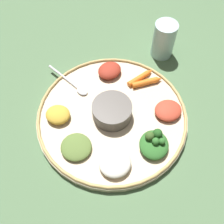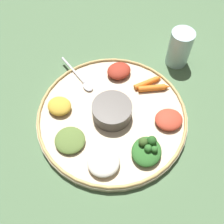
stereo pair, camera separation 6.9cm
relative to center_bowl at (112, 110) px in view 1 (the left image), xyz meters
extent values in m
plane|color=#4C6B47|center=(0.00, 0.00, -0.04)|extent=(2.40, 2.40, 0.00)
cylinder|color=#C6B293|center=(0.00, 0.00, -0.03)|extent=(0.39, 0.39, 0.02)
torus|color=tan|center=(0.00, 0.00, -0.02)|extent=(0.39, 0.39, 0.01)
cylinder|color=#4C4742|center=(0.00, 0.00, 0.00)|extent=(0.10, 0.10, 0.04)
cylinder|color=maroon|center=(0.00, 0.00, 0.02)|extent=(0.09, 0.09, 0.01)
ellipsoid|color=silver|center=(0.03, -0.11, -0.02)|extent=(0.03, 0.04, 0.01)
cylinder|color=silver|center=(0.05, -0.18, -0.02)|extent=(0.04, 0.11, 0.01)
ellipsoid|color=#2D6628|center=(-0.04, 0.13, -0.01)|extent=(0.10, 0.10, 0.03)
sphere|color=#385623|center=(-0.04, 0.11, 0.01)|extent=(0.02, 0.02, 0.02)
sphere|color=#2D6628|center=(-0.04, 0.13, 0.01)|extent=(0.02, 0.02, 0.02)
sphere|color=#2D6628|center=(-0.05, 0.14, 0.01)|extent=(0.02, 0.02, 0.02)
sphere|color=#23511E|center=(-0.06, 0.12, 0.01)|extent=(0.02, 0.02, 0.02)
cylinder|color=orange|center=(-0.13, -0.04, -0.01)|extent=(0.07, 0.03, 0.02)
cone|color=orange|center=(-0.17, -0.03, -0.01)|extent=(0.02, 0.02, 0.01)
cylinder|color=orange|center=(-0.12, -0.06, -0.01)|extent=(0.07, 0.02, 0.02)
cone|color=orange|center=(-0.17, -0.07, -0.01)|extent=(0.02, 0.02, 0.01)
ellipsoid|color=#B73D28|center=(-0.13, 0.07, -0.01)|extent=(0.08, 0.07, 0.02)
ellipsoid|color=silver|center=(0.06, 0.12, -0.01)|extent=(0.08, 0.08, 0.03)
ellipsoid|color=maroon|center=(-0.07, -0.12, -0.01)|extent=(0.08, 0.07, 0.03)
ellipsoid|color=#567033|center=(0.12, 0.04, -0.01)|extent=(0.10, 0.10, 0.02)
ellipsoid|color=gold|center=(0.12, -0.06, -0.01)|extent=(0.08, 0.08, 0.03)
cylinder|color=silver|center=(-0.25, -0.13, 0.01)|extent=(0.07, 0.07, 0.11)
cylinder|color=tan|center=(-0.25, -0.13, -0.01)|extent=(0.06, 0.06, 0.06)
camera|label=1|loc=(0.19, 0.31, 0.58)|focal=43.29mm
camera|label=2|loc=(0.12, 0.34, 0.58)|focal=43.29mm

